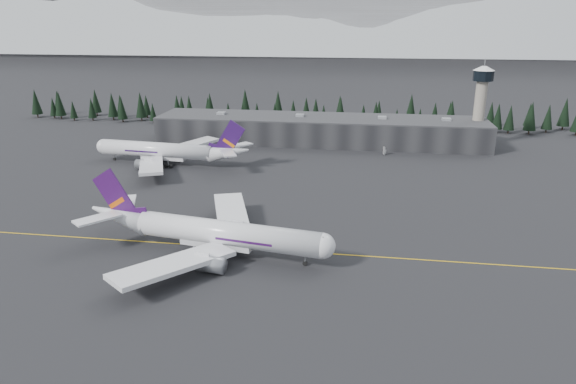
# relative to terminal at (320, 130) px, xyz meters

# --- Properties ---
(ground) EXTENTS (1400.00, 1400.00, 0.00)m
(ground) POSITION_rel_terminal_xyz_m (0.00, -125.00, -6.30)
(ground) COLOR black
(ground) RESTS_ON ground
(taxiline) EXTENTS (400.00, 0.40, 0.02)m
(taxiline) POSITION_rel_terminal_xyz_m (0.00, -127.00, -6.29)
(taxiline) COLOR gold
(taxiline) RESTS_ON ground
(terminal) EXTENTS (160.00, 30.00, 12.60)m
(terminal) POSITION_rel_terminal_xyz_m (0.00, 0.00, 0.00)
(terminal) COLOR black
(terminal) RESTS_ON ground
(control_tower) EXTENTS (10.00, 10.00, 37.70)m
(control_tower) POSITION_rel_terminal_xyz_m (75.00, 3.00, 17.11)
(control_tower) COLOR gray
(control_tower) RESTS_ON ground
(treeline) EXTENTS (360.00, 20.00, 15.00)m
(treeline) POSITION_rel_terminal_xyz_m (0.00, 37.00, 1.20)
(treeline) COLOR black
(treeline) RESTS_ON ground
(mountain_ridge) EXTENTS (4400.00, 900.00, 420.00)m
(mountain_ridge) POSITION_rel_terminal_xyz_m (0.00, 875.00, -6.30)
(mountain_ridge) COLOR white
(mountain_ridge) RESTS_ON ground
(jet_main) EXTENTS (69.48, 63.69, 20.53)m
(jet_main) POSITION_rel_terminal_xyz_m (-17.60, -130.44, -0.51)
(jet_main) COLOR silver
(jet_main) RESTS_ON ground
(jet_parked) EXTENTS (69.42, 63.84, 20.42)m
(jet_parked) POSITION_rel_terminal_xyz_m (-58.41, -50.47, -0.54)
(jet_parked) COLOR silver
(jet_parked) RESTS_ON ground
(gse_vehicle_a) EXTENTS (2.98, 5.18, 1.36)m
(gse_vehicle_a) POSITION_rel_terminal_xyz_m (-54.07, -30.84, -5.62)
(gse_vehicle_a) COLOR silver
(gse_vehicle_a) RESTS_ON ground
(gse_vehicle_b) EXTENTS (4.18, 2.85, 1.32)m
(gse_vehicle_b) POSITION_rel_terminal_xyz_m (31.34, -20.52, -5.64)
(gse_vehicle_b) COLOR silver
(gse_vehicle_b) RESTS_ON ground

